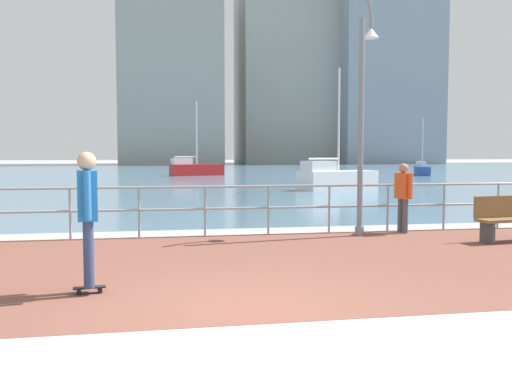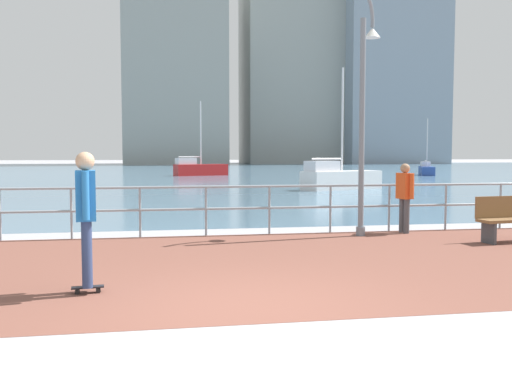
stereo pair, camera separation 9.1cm
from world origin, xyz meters
name	(u,v)px [view 1 (the left image)]	position (x,y,z in m)	size (l,w,h in m)	color
ground	(169,175)	(0.00, 40.00, 0.00)	(220.00, 220.00, 0.00)	#9E9EA3
brick_paving	(222,264)	(0.00, 2.59, 0.00)	(28.00, 6.33, 0.01)	brown
harbor_water	(167,171)	(0.00, 50.75, 0.00)	(180.00, 88.00, 0.00)	slate
waterfront_railing	(205,201)	(0.00, 5.75, 0.75)	(25.25, 0.06, 1.09)	#8C99A3
lamppost	(364,102)	(3.40, 5.27, 2.89)	(0.64, 0.68, 5.22)	slate
skateboarder	(88,209)	(-1.88, 1.05, 1.09)	(0.41, 0.56, 1.80)	black
bystander	(403,192)	(4.41, 5.40, 0.91)	(0.31, 0.56, 1.56)	#4C4C51
park_bench	(512,218)	(6.05, 3.87, 0.48)	(1.64, 0.63, 0.92)	brown
sailboat_red	(336,178)	(7.75, 20.10, 0.57)	(4.45, 2.90, 6.00)	white
sailboat_teal	(422,170)	(20.57, 36.24, 0.44)	(2.17, 3.46, 4.66)	#284799
sailboat_gray	(195,168)	(2.02, 38.63, 0.57)	(4.47, 2.51, 6.00)	#B21E1E
tower_steel	(284,64)	(22.17, 93.28, 18.09)	(16.67, 14.58, 37.85)	#939993
tower_slate	(383,36)	(39.42, 89.20, 22.91)	(17.97, 14.49, 47.48)	#8493A3
tower_concrete	(169,29)	(1.33, 88.15, 22.45)	(16.34, 17.03, 46.56)	#939993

